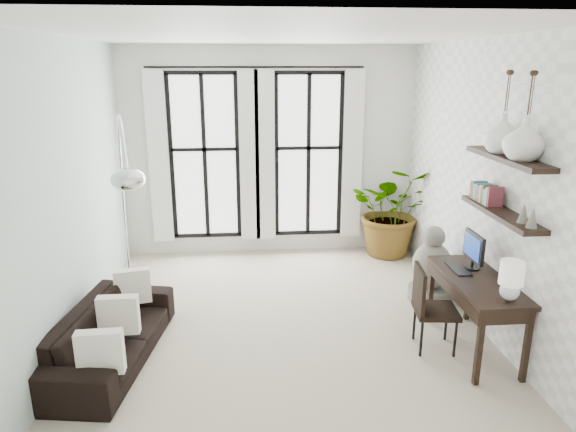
{
  "coord_description": "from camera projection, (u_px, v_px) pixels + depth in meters",
  "views": [
    {
      "loc": [
        -0.42,
        -5.39,
        2.9
      ],
      "look_at": [
        0.09,
        0.3,
        1.22
      ],
      "focal_mm": 32.0,
      "sensor_mm": 36.0,
      "label": 1
    }
  ],
  "objects": [
    {
      "name": "floor",
      "position": [
        283.0,
        323.0,
        6.01
      ],
      "size": [
        5.0,
        5.0,
        0.0
      ],
      "primitive_type": "plane",
      "color": "#BEAF97",
      "rests_on": "ground"
    },
    {
      "name": "ceiling",
      "position": [
        282.0,
        34.0,
        5.11
      ],
      "size": [
        5.0,
        5.0,
        0.0
      ],
      "primitive_type": "plane",
      "color": "white",
      "rests_on": "wall_back"
    },
    {
      "name": "wall_left",
      "position": [
        68.0,
        195.0,
        5.37
      ],
      "size": [
        0.0,
        5.0,
        5.0
      ],
      "primitive_type": "plane",
      "rotation": [
        1.57,
        0.0,
        1.57
      ],
      "color": "silver",
      "rests_on": "floor"
    },
    {
      "name": "wall_right",
      "position": [
        482.0,
        186.0,
        5.75
      ],
      "size": [
        0.0,
        5.0,
        5.0
      ],
      "primitive_type": "plane",
      "rotation": [
        1.57,
        0.0,
        -1.57
      ],
      "color": "white",
      "rests_on": "floor"
    },
    {
      "name": "wall_back",
      "position": [
        270.0,
        153.0,
        7.95
      ],
      "size": [
        4.5,
        0.0,
        4.5
      ],
      "primitive_type": "plane",
      "rotation": [
        1.57,
        0.0,
        0.0
      ],
      "color": "white",
      "rests_on": "floor"
    },
    {
      "name": "windows",
      "position": [
        257.0,
        156.0,
        7.87
      ],
      "size": [
        3.26,
        0.13,
        2.65
      ],
      "color": "white",
      "rests_on": "wall_back"
    },
    {
      "name": "wall_shelves",
      "position": [
        502.0,
        190.0,
        5.04
      ],
      "size": [
        0.25,
        1.3,
        0.6
      ],
      "color": "black",
      "rests_on": "wall_right"
    },
    {
      "name": "sofa",
      "position": [
        110.0,
        335.0,
        5.19
      ],
      "size": [
        1.05,
        2.04,
        0.57
      ],
      "primitive_type": "imported",
      "rotation": [
        0.0,
        0.0,
        1.42
      ],
      "color": "black",
      "rests_on": "floor"
    },
    {
      "name": "throw_pillows",
      "position": [
        118.0,
        315.0,
        5.14
      ],
      "size": [
        0.4,
        1.52,
        0.4
      ],
      "color": "white",
      "rests_on": "sofa"
    },
    {
      "name": "plant",
      "position": [
        393.0,
        210.0,
        8.02
      ],
      "size": [
        1.46,
        1.31,
        1.46
      ],
      "primitive_type": "imported",
      "rotation": [
        0.0,
        0.0,
        -0.14
      ],
      "color": "#2D7228",
      "rests_on": "floor"
    },
    {
      "name": "desk",
      "position": [
        479.0,
        286.0,
        5.22
      ],
      "size": [
        0.58,
        1.36,
        1.2
      ],
      "color": "black",
      "rests_on": "floor"
    },
    {
      "name": "desk_chair",
      "position": [
        429.0,
        303.0,
        5.35
      ],
      "size": [
        0.48,
        0.48,
        0.91
      ],
      "rotation": [
        0.0,
        0.0,
        -0.12
      ],
      "color": "black",
      "rests_on": "floor"
    },
    {
      "name": "arc_lamp",
      "position": [
        122.0,
        165.0,
        5.46
      ],
      "size": [
        0.74,
        1.75,
        2.43
      ],
      "color": "silver",
      "rests_on": "floor"
    },
    {
      "name": "buddha",
      "position": [
        431.0,
        269.0,
        6.52
      ],
      "size": [
        0.55,
        0.55,
        0.99
      ],
      "color": "slate",
      "rests_on": "floor"
    },
    {
      "name": "vase_a",
      "position": [
        524.0,
        139.0,
        4.61
      ],
      "size": [
        0.37,
        0.37,
        0.38
      ],
      "primitive_type": "imported",
      "color": "white",
      "rests_on": "shelf_upper"
    },
    {
      "name": "vase_b",
      "position": [
        502.0,
        133.0,
        4.99
      ],
      "size": [
        0.37,
        0.37,
        0.38
      ],
      "primitive_type": "imported",
      "color": "white",
      "rests_on": "shelf_upper"
    }
  ]
}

